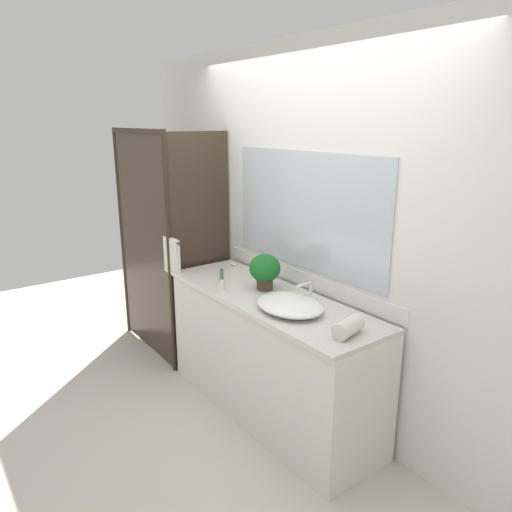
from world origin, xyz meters
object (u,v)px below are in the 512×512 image
at_px(soap_dish, 233,265).
at_px(amenity_bottle_lotion, 222,284).
at_px(potted_plant, 265,270).
at_px(amenity_bottle_shampoo, 222,275).
at_px(rolled_towel_near_edge, 348,327).
at_px(amenity_bottle_body_wash, 257,269).
at_px(sink_basin, 290,305).
at_px(faucet, 309,297).

distance_m(soap_dish, amenity_bottle_lotion, 0.55).
height_order(potted_plant, soap_dish, potted_plant).
distance_m(potted_plant, amenity_bottle_shampoo, 0.39).
distance_m(amenity_bottle_shampoo, rolled_towel_near_edge, 1.23).
xyz_separation_m(soap_dish, rolled_towel_near_edge, (1.47, -0.21, 0.04)).
xyz_separation_m(amenity_bottle_lotion, amenity_bottle_shampoo, (-0.17, 0.10, 0.00)).
xyz_separation_m(soap_dish, amenity_bottle_body_wash, (0.28, 0.04, 0.03)).
height_order(amenity_bottle_shampoo, rolled_towel_near_edge, rolled_towel_near_edge).
relative_size(amenity_bottle_body_wash, amenity_bottle_shampoo, 1.07).
height_order(sink_basin, amenity_bottle_shampoo, amenity_bottle_shampoo).
bearing_deg(faucet, soap_dish, 176.16).
height_order(faucet, potted_plant, potted_plant).
distance_m(soap_dish, amenity_bottle_shampoo, 0.35).
relative_size(soap_dish, amenity_bottle_shampoo, 1.07).
bearing_deg(sink_basin, faucet, 90.00).
bearing_deg(faucet, amenity_bottle_lotion, -153.01).
xyz_separation_m(faucet, rolled_towel_near_edge, (0.47, -0.14, -0.00)).
bearing_deg(amenity_bottle_lotion, amenity_bottle_shampoo, 149.14).
relative_size(sink_basin, faucet, 2.82).
bearing_deg(soap_dish, rolled_towel_near_edge, -8.18).
relative_size(faucet, rolled_towel_near_edge, 0.84).
bearing_deg(potted_plant, amenity_bottle_body_wash, 152.36).
bearing_deg(amenity_bottle_lotion, soap_dish, 138.21).
bearing_deg(amenity_bottle_body_wash, soap_dish, -171.65).
distance_m(faucet, amenity_bottle_body_wash, 0.72).
bearing_deg(potted_plant, faucet, 7.25).
relative_size(sink_basin, soap_dish, 4.79).
relative_size(amenity_bottle_lotion, rolled_towel_near_edge, 0.44).
relative_size(sink_basin, amenity_bottle_shampoo, 5.11).
xyz_separation_m(faucet, amenity_bottle_shampoo, (-0.76, -0.19, -0.01)).
bearing_deg(faucet, rolled_towel_near_edge, -16.92).
bearing_deg(amenity_bottle_shampoo, rolled_towel_near_edge, 2.28).
bearing_deg(faucet, sink_basin, -90.00).
relative_size(sink_basin, amenity_bottle_body_wash, 4.79).
bearing_deg(potted_plant, soap_dish, 168.45).
bearing_deg(amenity_bottle_lotion, amenity_bottle_body_wash, 107.88).
relative_size(faucet, amenity_bottle_body_wash, 1.70).
distance_m(soap_dish, rolled_towel_near_edge, 1.48).
distance_m(sink_basin, faucet, 0.17).
relative_size(soap_dish, amenity_bottle_body_wash, 1.00).
bearing_deg(rolled_towel_near_edge, amenity_bottle_lotion, -171.76).
xyz_separation_m(faucet, soap_dish, (-0.99, 0.07, -0.04)).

